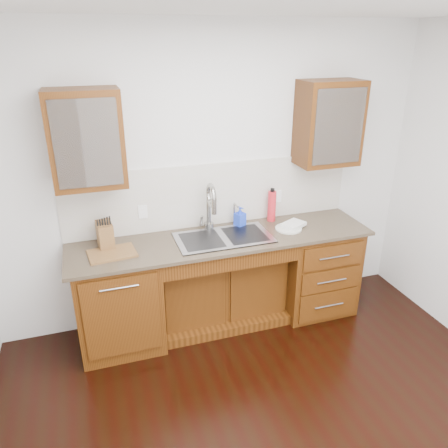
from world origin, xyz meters
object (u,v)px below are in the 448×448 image
object	(u,v)px
knife_block	(105,235)
soap_bottle	(240,217)
cutting_board	(112,253)
plate	(288,229)
water_bottle	(272,206)

from	to	relation	value
knife_block	soap_bottle	bearing A→B (deg)	-2.95
cutting_board	soap_bottle	bearing A→B (deg)	10.51
soap_bottle	cutting_board	size ratio (longest dim) A/B	0.51
plate	cutting_board	size ratio (longest dim) A/B	0.65
soap_bottle	water_bottle	distance (m)	0.34
soap_bottle	plate	xyz separation A→B (m)	(0.40, -0.21, -0.09)
knife_block	cutting_board	distance (m)	0.19
soap_bottle	cutting_board	world-z (taller)	soap_bottle
water_bottle	cutting_board	distance (m)	1.55
soap_bottle	knife_block	distance (m)	1.22
soap_bottle	water_bottle	bearing A→B (deg)	-18.72
water_bottle	knife_block	size ratio (longest dim) A/B	1.35
plate	cutting_board	bearing A→B (deg)	-179.64
soap_bottle	water_bottle	xyz separation A→B (m)	(0.33, 0.03, 0.05)
water_bottle	knife_block	distance (m)	1.56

